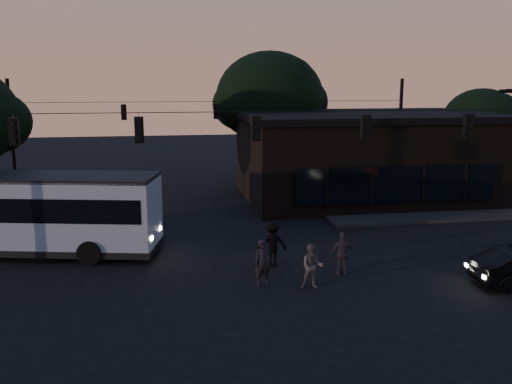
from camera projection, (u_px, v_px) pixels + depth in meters
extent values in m
plane|color=black|center=(275.00, 300.00, 19.55)|extent=(120.00, 120.00, 0.00)
cube|color=black|center=(421.00, 201.00, 35.03)|extent=(14.00, 10.00, 0.15)
cube|color=black|center=(365.00, 159.00, 36.00)|extent=(15.00, 10.00, 5.00)
cube|color=black|center=(366.00, 116.00, 35.48)|extent=(15.40, 10.40, 0.40)
cube|color=black|center=(397.00, 184.00, 31.18)|extent=(11.50, 0.18, 2.00)
cylinder|color=black|center=(269.00, 156.00, 41.09)|extent=(0.44, 0.44, 4.00)
ellipsoid|color=black|center=(270.00, 97.00, 40.28)|extent=(7.60, 7.60, 6.46)
cylinder|color=black|center=(478.00, 166.00, 39.59)|extent=(0.44, 0.44, 3.00)
ellipsoid|color=black|center=(481.00, 121.00, 38.98)|extent=(5.20, 5.20, 4.42)
cylinder|color=black|center=(256.00, 112.00, 22.21)|extent=(26.00, 0.03, 0.03)
cube|color=black|center=(14.00, 132.00, 20.87)|extent=(0.34, 0.30, 1.00)
cube|color=black|center=(139.00, 130.00, 21.61)|extent=(0.34, 0.30, 1.00)
cube|color=black|center=(256.00, 128.00, 22.34)|extent=(0.34, 0.30, 1.00)
cube|color=black|center=(365.00, 127.00, 23.07)|extent=(0.34, 0.30, 1.00)
cube|color=black|center=(468.00, 125.00, 23.80)|extent=(0.34, 0.30, 1.00)
cylinder|color=black|center=(12.00, 139.00, 36.05)|extent=(0.24, 0.24, 7.50)
cylinder|color=black|center=(400.00, 132.00, 40.28)|extent=(0.24, 0.24, 7.50)
cylinder|color=black|center=(216.00, 101.00, 37.73)|extent=(26.00, 0.03, 0.03)
cube|color=black|center=(124.00, 112.00, 36.88)|extent=(0.34, 0.30, 1.00)
cube|color=black|center=(216.00, 111.00, 37.86)|extent=(0.34, 0.30, 1.00)
cube|color=black|center=(304.00, 111.00, 38.83)|extent=(0.34, 0.30, 1.00)
cube|color=#889BAD|center=(15.00, 210.00, 24.43)|extent=(12.52, 5.38, 2.88)
cube|color=black|center=(14.00, 203.00, 24.37)|extent=(12.05, 5.31, 1.00)
cube|color=black|center=(12.00, 177.00, 24.15)|extent=(12.52, 5.38, 0.17)
cube|color=black|center=(18.00, 245.00, 24.73)|extent=(12.63, 5.46, 0.28)
cylinder|color=black|center=(89.00, 253.00, 23.15)|extent=(1.04, 0.49, 1.00)
cylinder|color=black|center=(110.00, 235.00, 25.87)|extent=(1.04, 0.49, 1.00)
imported|color=black|center=(263.00, 263.00, 20.83)|extent=(0.66, 0.47, 1.71)
imported|color=#464040|center=(312.00, 266.00, 20.49)|extent=(0.91, 0.78, 1.65)
imported|color=#2B262E|center=(343.00, 254.00, 21.92)|extent=(1.03, 0.52, 1.69)
imported|color=black|center=(272.00, 244.00, 22.92)|extent=(1.26, 0.77, 1.89)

